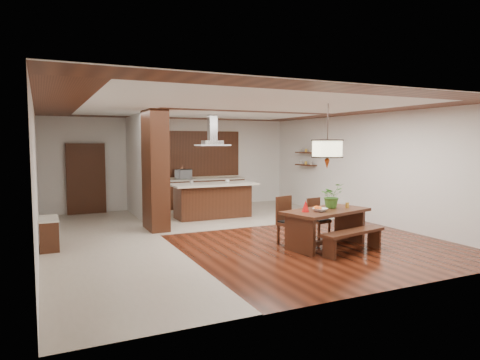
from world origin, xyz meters
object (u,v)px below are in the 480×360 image
foliage_plant (332,196)px  hallway_console (49,234)px  dining_chair_right (319,219)px  pendant_lantern (328,136)px  dining_bench (353,242)px  fruit_bowl (320,210)px  dining_chair_left (291,221)px  dining_table (326,219)px  kitchen_island (213,200)px  range_hood (212,130)px  island_cup (228,181)px  microwave (183,174)px

foliage_plant → hallway_console: bearing=159.5°
dining_chair_right → pendant_lantern: pendant_lantern is taller
dining_bench → fruit_bowl: fruit_bowl is taller
dining_chair_left → fruit_bowl: (0.33, -0.56, 0.29)m
hallway_console → dining_chair_right: (5.43, -1.50, 0.13)m
dining_table → dining_chair_left: size_ratio=1.99×
dining_bench → kitchen_island: size_ratio=0.65×
range_hood → island_cup: 1.50m
dining_bench → pendant_lantern: 2.13m
dining_bench → pendant_lantern: size_ratio=1.18×
pendant_lantern → microwave: pendant_lantern is taller
fruit_bowl → foliage_plant: bearing=30.0°
dining_bench → pendant_lantern: (-0.17, 0.64, 2.03)m
dining_chair_right → kitchen_island: kitchen_island is taller
island_cup → microwave: size_ratio=0.20×
foliage_plant → fruit_bowl: size_ratio=1.88×
fruit_bowl → range_hood: bearing=98.2°
pendant_lantern → dining_table: bearing=-90.0°
kitchen_island → fruit_bowl: bearing=-81.7°
range_hood → island_cup: (0.41, -0.11, -1.43)m
foliage_plant → fruit_bowl: 0.61m
dining_table → foliage_plant: (0.24, 0.15, 0.46)m
pendant_lantern → hallway_console: bearing=157.2°
dining_bench → dining_chair_right: (0.13, 1.29, 0.23)m
hallway_console → dining_chair_right: 5.64m
pendant_lantern → island_cup: bearing=96.5°
range_hood → fruit_bowl: bearing=-81.8°
hallway_console → dining_chair_right: dining_chair_right is taller
dining_bench → fruit_bowl: size_ratio=5.58×
dining_bench → range_hood: range_hood is taller
pendant_lantern → fruit_bowl: pendant_lantern is taller
range_hood → foliage_plant: bearing=-74.5°
pendant_lantern → kitchen_island: size_ratio=0.55×
dining_bench → foliage_plant: bearing=84.8°
kitchen_island → microwave: microwave is taller
dining_chair_left → fruit_bowl: bearing=-74.6°
dining_bench → island_cup: bearing=97.6°
island_cup → microwave: (-0.63, 2.13, 0.07)m
dining_chair_right → foliage_plant: 0.77m
dining_table → microwave: 6.25m
range_hood → dining_bench: bearing=-77.8°
foliage_plant → fruit_bowl: (-0.49, -0.28, -0.23)m
pendant_lantern → island_cup: pendant_lantern is taller
dining_table → fruit_bowl: size_ratio=7.22×
dining_table → island_cup: size_ratio=17.63×
dining_table → fruit_bowl: (-0.25, -0.14, 0.24)m
hallway_console → pendant_lantern: 5.89m
island_cup → kitchen_island: bearing=166.1°
dining_chair_right → pendant_lantern: size_ratio=0.68×
pendant_lantern → range_hood: bearing=101.9°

